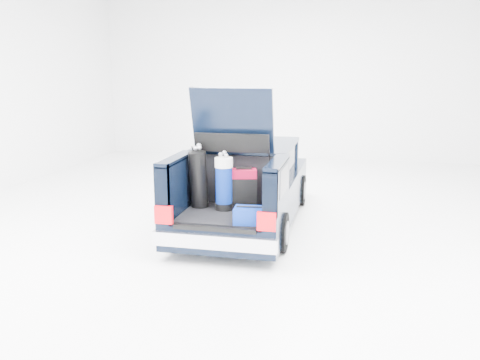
% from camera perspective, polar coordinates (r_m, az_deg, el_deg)
% --- Properties ---
extents(ground, '(14.00, 14.00, 0.00)m').
position_cam_1_polar(ground, '(9.27, 0.68, -4.80)').
color(ground, white).
rests_on(ground, ground).
extents(car, '(1.87, 4.65, 2.47)m').
position_cam_1_polar(car, '(9.20, 0.83, -0.61)').
color(car, black).
rests_on(car, ground).
extents(red_suitcase, '(0.44, 0.34, 0.64)m').
position_cam_1_polar(red_suitcase, '(7.97, 0.43, -0.96)').
color(red_suitcase, maroon).
rests_on(red_suitcase, car).
extents(black_golf_bag, '(0.34, 0.39, 1.00)m').
position_cam_1_polar(black_golf_bag, '(7.97, -4.68, 0.10)').
color(black_golf_bag, black).
rests_on(black_golf_bag, car).
extents(blue_golf_bag, '(0.29, 0.29, 0.93)m').
position_cam_1_polar(blue_golf_bag, '(7.81, -1.82, -0.36)').
color(blue_golf_bag, black).
rests_on(blue_golf_bag, car).
extents(blue_duffel, '(0.50, 0.35, 0.25)m').
position_cam_1_polar(blue_duffel, '(7.19, 1.25, -3.99)').
color(blue_duffel, navy).
rests_on(blue_duffel, car).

